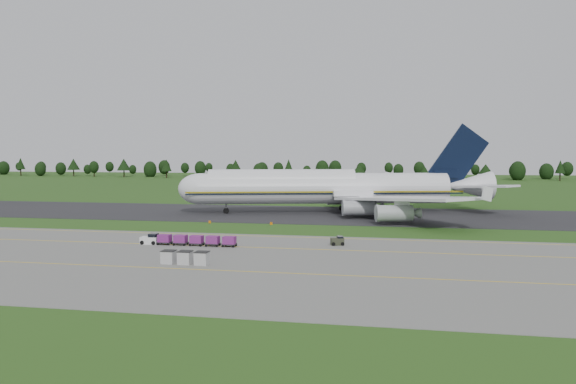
% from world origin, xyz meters
% --- Properties ---
extents(ground, '(600.00, 600.00, 0.00)m').
position_xyz_m(ground, '(0.00, 0.00, 0.00)').
color(ground, '#234615').
rests_on(ground, ground).
extents(apron, '(300.00, 52.00, 0.06)m').
position_xyz_m(apron, '(0.00, -34.00, 0.03)').
color(apron, slate).
rests_on(apron, ground).
extents(taxiway, '(300.00, 40.00, 0.08)m').
position_xyz_m(taxiway, '(0.00, 28.00, 0.04)').
color(taxiway, black).
rests_on(taxiway, ground).
extents(apron_markings, '(300.00, 30.20, 0.01)m').
position_xyz_m(apron_markings, '(0.00, -26.98, 0.06)').
color(apron_markings, yellow).
rests_on(apron_markings, apron).
extents(tree_line, '(528.45, 24.15, 11.98)m').
position_xyz_m(tree_line, '(9.27, 219.95, 6.18)').
color(tree_line, black).
rests_on(tree_line, ground).
extents(aircraft, '(80.90, 76.44, 22.70)m').
position_xyz_m(aircraft, '(6.51, 32.51, 6.48)').
color(aircraft, silver).
rests_on(aircraft, ground).
extents(baggage_train, '(16.35, 1.74, 1.67)m').
position_xyz_m(baggage_train, '(-10.96, -22.07, 0.96)').
color(baggage_train, silver).
rests_on(baggage_train, apron).
extents(utility_cart, '(2.41, 1.82, 1.18)m').
position_xyz_m(utility_cart, '(13.39, -17.33, 0.63)').
color(utility_cart, '#2F3323').
rests_on(utility_cart, apron).
extents(uld_row, '(6.62, 1.82, 1.79)m').
position_xyz_m(uld_row, '(-5.49, -36.88, 0.96)').
color(uld_row, '#ADADAD').
rests_on(uld_row, apron).
extents(edge_markers, '(14.10, 0.30, 0.60)m').
position_xyz_m(edge_markers, '(-9.80, 6.39, 0.27)').
color(edge_markers, orange).
rests_on(edge_markers, ground).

